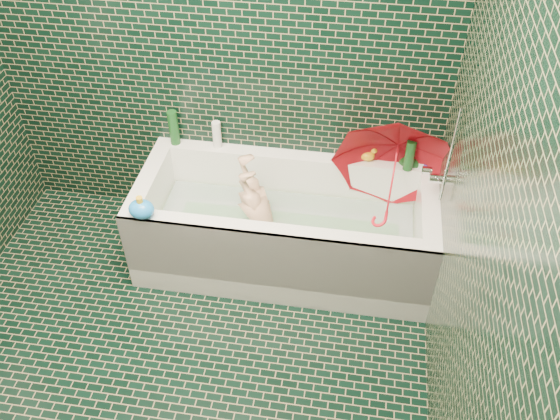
% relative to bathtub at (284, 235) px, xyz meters
% --- Properties ---
extents(floor, '(2.80, 2.80, 0.00)m').
position_rel_bathtub_xyz_m(floor, '(-0.45, -1.01, -0.21)').
color(floor, black).
rests_on(floor, ground).
extents(wall_back, '(2.80, 0.00, 2.80)m').
position_rel_bathtub_xyz_m(wall_back, '(-0.45, 0.39, 1.04)').
color(wall_back, black).
rests_on(wall_back, floor).
extents(wall_right, '(0.00, 2.80, 2.80)m').
position_rel_bathtub_xyz_m(wall_right, '(0.85, -1.01, 1.04)').
color(wall_right, black).
rests_on(wall_right, floor).
extents(bathtub, '(1.70, 0.75, 0.55)m').
position_rel_bathtub_xyz_m(bathtub, '(0.00, 0.00, 0.00)').
color(bathtub, white).
rests_on(bathtub, floor).
extents(bath_mat, '(1.35, 0.47, 0.01)m').
position_rel_bathtub_xyz_m(bath_mat, '(0.00, 0.02, -0.06)').
color(bath_mat, green).
rests_on(bath_mat, bathtub).
extents(water, '(1.48, 0.53, 0.00)m').
position_rel_bathtub_xyz_m(water, '(0.00, 0.02, 0.09)').
color(water, silver).
rests_on(water, bathtub).
extents(faucet, '(0.18, 0.19, 0.55)m').
position_rel_bathtub_xyz_m(faucet, '(0.81, 0.01, 0.56)').
color(faucet, silver).
rests_on(faucet, wall_right).
extents(child, '(0.89, 0.44, 0.38)m').
position_rel_bathtub_xyz_m(child, '(-0.13, -0.00, 0.10)').
color(child, '#D6A786').
rests_on(child, bathtub).
extents(umbrella, '(0.92, 0.88, 0.96)m').
position_rel_bathtub_xyz_m(umbrella, '(0.58, 0.10, 0.40)').
color(umbrella, red).
rests_on(umbrella, bathtub).
extents(soap_bottle_a, '(0.10, 0.10, 0.23)m').
position_rel_bathtub_xyz_m(soap_bottle_a, '(0.77, 0.32, 0.34)').
color(soap_bottle_a, white).
rests_on(soap_bottle_a, bathtub).
extents(soap_bottle_b, '(0.08, 0.08, 0.17)m').
position_rel_bathtub_xyz_m(soap_bottle_b, '(0.80, 0.31, 0.34)').
color(soap_bottle_b, '#451D6F').
rests_on(soap_bottle_b, bathtub).
extents(soap_bottle_c, '(0.15, 0.15, 0.19)m').
position_rel_bathtub_xyz_m(soap_bottle_c, '(0.69, 0.32, 0.34)').
color(soap_bottle_c, '#134418').
rests_on(soap_bottle_c, bathtub).
extents(bottle_right_tall, '(0.07, 0.07, 0.19)m').
position_rel_bathtub_xyz_m(bottle_right_tall, '(0.67, 0.31, 0.44)').
color(bottle_right_tall, '#134418').
rests_on(bottle_right_tall, bathtub).
extents(bottle_right_pump, '(0.05, 0.05, 0.19)m').
position_rel_bathtub_xyz_m(bottle_right_pump, '(0.80, 0.34, 0.43)').
color(bottle_right_pump, silver).
rests_on(bottle_right_pump, bathtub).
extents(bottle_left_tall, '(0.08, 0.08, 0.22)m').
position_rel_bathtub_xyz_m(bottle_left_tall, '(-0.73, 0.35, 0.45)').
color(bottle_left_tall, '#134418').
rests_on(bottle_left_tall, bathtub).
extents(bottle_left_short, '(0.06, 0.06, 0.17)m').
position_rel_bathtub_xyz_m(bottle_left_short, '(-0.47, 0.35, 0.43)').
color(bottle_left_short, white).
rests_on(bottle_left_short, bathtub).
extents(rubber_duck, '(0.12, 0.08, 0.09)m').
position_rel_bathtub_xyz_m(rubber_duck, '(0.44, 0.36, 0.38)').
color(rubber_duck, yellow).
rests_on(rubber_duck, bathtub).
extents(bath_toy, '(0.17, 0.16, 0.13)m').
position_rel_bathtub_xyz_m(bath_toy, '(-0.71, -0.33, 0.40)').
color(bath_toy, '#1B85F4').
rests_on(bath_toy, bathtub).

